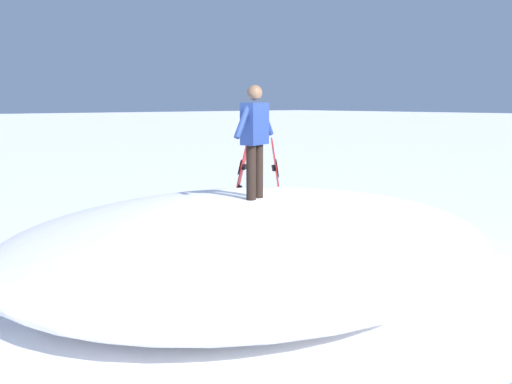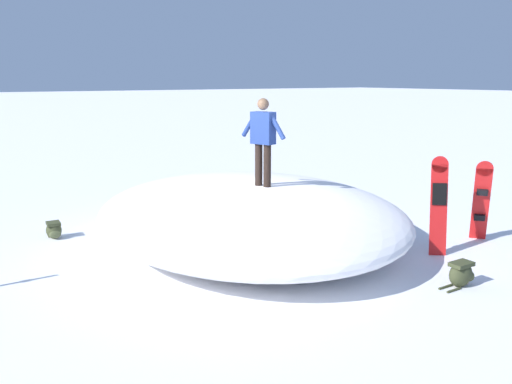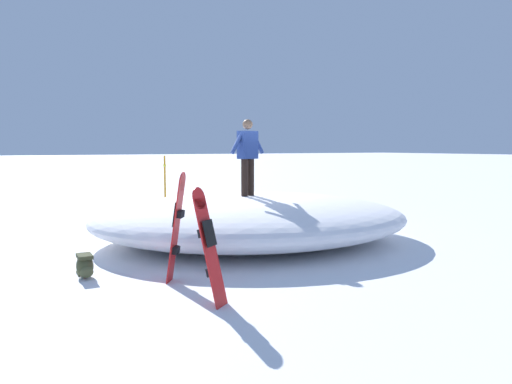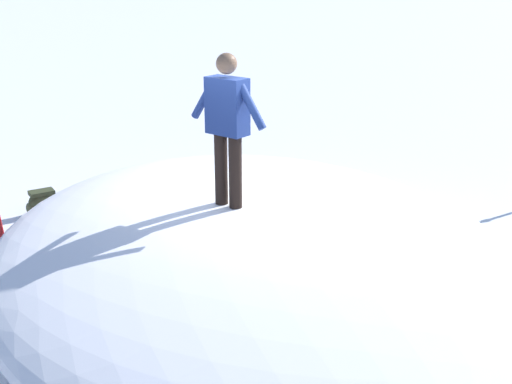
# 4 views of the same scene
# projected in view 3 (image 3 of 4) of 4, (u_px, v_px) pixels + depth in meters

# --- Properties ---
(ground) EXTENTS (240.00, 240.00, 0.00)m
(ground) POSITION_uv_depth(u_px,v_px,m) (218.00, 240.00, 10.84)
(ground) COLOR white
(snow_mound) EXTENTS (7.08, 8.04, 1.04)m
(snow_mound) POSITION_uv_depth(u_px,v_px,m) (251.00, 218.00, 10.59)
(snow_mound) COLOR white
(snow_mound) RESTS_ON ground
(snowboarder_standing) EXTENTS (0.40, 0.97, 1.62)m
(snowboarder_standing) POSITION_uv_depth(u_px,v_px,m) (248.00, 152.00, 10.21)
(snowboarder_standing) COLOR black
(snowboarder_standing) RESTS_ON snow_mound
(snowboard_primary_upright) EXTENTS (0.48, 0.47, 1.56)m
(snowboard_primary_upright) POSITION_uv_depth(u_px,v_px,m) (208.00, 245.00, 6.30)
(snowboard_primary_upright) COLOR red
(snowboard_primary_upright) RESTS_ON ground
(snowboard_secondary_upright) EXTENTS (0.39, 0.39, 1.71)m
(snowboard_secondary_upright) POSITION_uv_depth(u_px,v_px,m) (177.00, 225.00, 7.36)
(snowboard_secondary_upright) COLOR red
(snowboard_secondary_upright) RESTS_ON ground
(backpack_near) EXTENTS (0.62, 0.27, 0.38)m
(backpack_near) POSITION_uv_depth(u_px,v_px,m) (85.00, 266.00, 7.67)
(backpack_near) COLOR #383D23
(backpack_near) RESTS_ON ground
(backpack_far) EXTENTS (0.31, 0.51, 0.32)m
(backpack_far) POSITION_uv_depth(u_px,v_px,m) (262.00, 211.00, 14.35)
(backpack_far) COLOR #383D23
(backpack_far) RESTS_ON ground
(trail_marker_pole) EXTENTS (0.10, 0.10, 1.79)m
(trail_marker_pole) POSITION_uv_depth(u_px,v_px,m) (165.00, 182.00, 15.83)
(trail_marker_pole) COLOR orange
(trail_marker_pole) RESTS_ON ground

